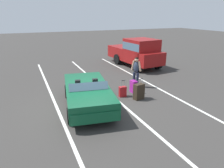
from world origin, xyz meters
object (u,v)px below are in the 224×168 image
Objects in this scene: suitcase_large_black at (139,92)px; traveler_person at (136,71)px; convertible_car at (88,96)px; parked_pickup_truck_near at (137,52)px; suitcase_medium_bright at (134,87)px; suitcase_small_carryon at (123,92)px.

suitcase_large_black is 1.77m from traveler_person.
parked_pickup_truck_near is at bearing 144.75° from convertible_car.
suitcase_large_black is at bearing -34.52° from parked_pickup_truck_near.
suitcase_small_carryon is at bearing -159.74° from suitcase_medium_bright.
suitcase_large_black is at bearing -132.36° from suitcase_small_carryon.
traveler_person is 4.69m from parked_pickup_truck_near.
suitcase_large_black is 0.61× the size of traveler_person.
traveler_person is (-0.66, 0.51, 0.62)m from suitcase_medium_bright.
suitcase_small_carryon is at bearing 33.13° from suitcase_large_black.
traveler_person reaches higher than suitcase_medium_bright.
suitcase_large_black reaches higher than suitcase_medium_bright.
suitcase_small_carryon reaches higher than suitcase_medium_bright.
suitcase_large_black is 0.89m from suitcase_medium_bright.
suitcase_medium_bright is (-0.86, 0.20, -0.06)m from suitcase_large_black.
suitcase_medium_bright is at bearing -37.06° from parked_pickup_truck_near.
suitcase_medium_bright is at bearing 118.34° from convertible_car.
suitcase_small_carryon is 0.16× the size of parked_pickup_truck_near.
suitcase_small_carryon is 1.71m from traveler_person.
suitcase_small_carryon is (0.27, -0.75, -0.05)m from suitcase_medium_bright.
convertible_car is 2.47m from suitcase_large_black.
parked_pickup_truck_near is (-5.57, 5.58, 0.52)m from convertible_car.
parked_pickup_truck_near reaches higher than convertible_car.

